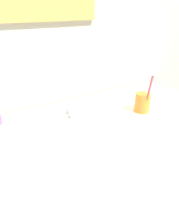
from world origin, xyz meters
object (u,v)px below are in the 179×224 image
Objects in this scene: faucet at (70,106)px; toothbrush_cup at (142,103)px; toothbrush_purple at (151,85)px; toothbrush_white at (149,86)px; toothbrush_red at (149,89)px; toothbrush_green at (150,87)px.

toothbrush_cup is at bearing -21.96° from faucet.
toothbrush_white is at bearing -157.82° from toothbrush_purple.
toothbrush_purple is 1.00× the size of toothbrush_white.
toothbrush_white is at bearing 48.30° from toothbrush_red.
toothbrush_cup is 0.43× the size of toothbrush_white.
toothbrush_green is at bearing -161.01° from toothbrush_purple.
faucet is 2.00× the size of toothbrush_cup.
toothbrush_red is at bearing -131.70° from toothbrush_white.
faucet is 0.86× the size of toothbrush_purple.
toothbrush_cup is 0.09m from toothbrush_purple.
toothbrush_red is at bearing -142.67° from toothbrush_purple.
toothbrush_purple is at bearing 18.99° from toothbrush_green.
faucet is 0.84× the size of toothbrush_red.
toothbrush_red is at bearing -28.90° from faucet.
toothbrush_cup is 0.42× the size of toothbrush_red.
toothbrush_purple is at bearing 7.40° from toothbrush_cup.
toothbrush_red is (0.29, -0.16, 0.07)m from faucet.
toothbrush_white reaches higher than toothbrush_cup.
toothbrush_green reaches higher than toothbrush_cup.
toothbrush_green is at bearing -19.17° from faucet.
toothbrush_purple is (0.35, -0.11, 0.07)m from faucet.
toothbrush_green is at bearing 4.38° from toothbrush_cup.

